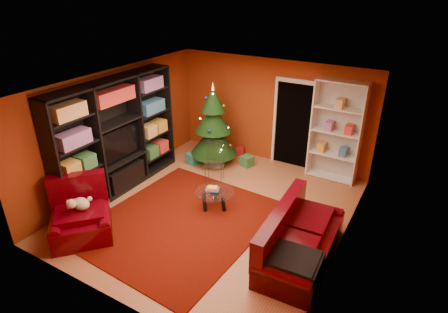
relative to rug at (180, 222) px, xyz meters
The scene contains 18 objects.
floor 0.78m from the rug, 63.27° to the left, with size 5.00×5.50×0.05m, color #A35D3A.
ceiling 2.73m from the rug, 63.27° to the left, with size 5.00×5.50×0.05m, color silver.
wall_back 3.72m from the rug, 84.26° to the left, with size 5.00×0.05×2.60m, color #973612.
wall_left 2.62m from the rug, 162.34° to the left, with size 0.05×5.50×2.60m, color #973612.
wall_right 3.23m from the rug, 13.55° to the left, with size 0.05×5.50×2.60m, color #973612.
doorway 3.70m from the rug, 74.51° to the left, with size 1.06×0.60×2.16m, color black, non-canonical shape.
rug is the anchor object (origin of this frame).
media_unit 2.33m from the rug, 167.18° to the left, with size 0.50×3.23×2.48m, color black, non-canonical shape.
christmas_tree 2.86m from the rug, 107.52° to the left, with size 1.19×1.19×2.11m, color black, non-canonical shape.
gift_box_teal 2.54m from the rug, 118.71° to the left, with size 0.28×0.28×0.28m, color #207878.
gift_box_green 2.80m from the rug, 89.49° to the left, with size 0.26×0.26×0.26m, color #2B703D.
gift_box_red 3.31m from the rug, 97.56° to the left, with size 0.21×0.21×0.21m, color maroon.
white_bookshelf 4.00m from the rug, 58.42° to the left, with size 1.11×0.40×2.40m, color white, non-canonical shape.
armchair 1.84m from the rug, 136.29° to the right, with size 1.12×1.12×0.87m, color #40010A, non-canonical shape.
dog 1.86m from the rug, 138.05° to the right, with size 0.40×0.30×0.28m, color beige, non-canonical shape.
sofa 2.42m from the rug, ahead, with size 2.14×0.96×0.92m, color #40010A, non-canonical shape.
coffee_table 0.84m from the rug, 65.82° to the left, with size 0.80×0.80×0.50m, color gray, non-canonical shape.
acrylic_chair 1.79m from the rug, 98.90° to the left, with size 0.44×0.48×0.86m, color #66605B, non-canonical shape.
Camera 1 is at (3.41, -5.45, 4.33)m, focal length 30.00 mm.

